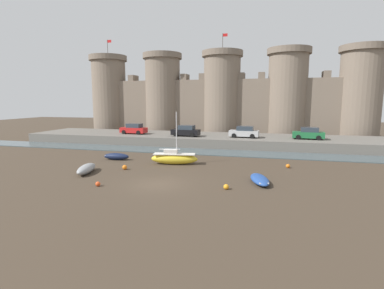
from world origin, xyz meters
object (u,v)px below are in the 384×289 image
object	(u,v)px
mooring_buoy_near_channel	(288,166)
mooring_buoy_near_shore	(125,167)
sailboat_near_channel_right	(174,158)
car_quay_west	(309,134)
rowboat_foreground_left	(116,156)
mooring_buoy_mid_mud	(98,184)
rowboat_midflat_left	(86,169)
mooring_buoy_off_centre	(226,187)
car_quay_east	(186,131)
car_quay_centre_east	(134,129)
car_quay_centre_west	(244,132)
rowboat_midflat_right	(260,179)

from	to	relation	value
mooring_buoy_near_channel	mooring_buoy_near_shore	world-z (taller)	mooring_buoy_near_shore
sailboat_near_channel_right	car_quay_west	world-z (taller)	sailboat_near_channel_right
rowboat_foreground_left	mooring_buoy_mid_mud	world-z (taller)	rowboat_foreground_left
rowboat_foreground_left	rowboat_midflat_left	xyz separation A→B (m)	(0.36, -6.26, 0.02)
mooring_buoy_off_centre	car_quay_east	world-z (taller)	car_quay_east
car_quay_east	mooring_buoy_off_centre	bearing A→B (deg)	-66.67
rowboat_midflat_left	mooring_buoy_near_shore	bearing A→B (deg)	37.34
mooring_buoy_off_centre	car_quay_centre_east	bearing A→B (deg)	129.33
mooring_buoy_mid_mud	car_quay_west	distance (m)	29.29
rowboat_midflat_left	car_quay_east	bearing A→B (deg)	77.14
mooring_buoy_near_channel	car_quay_centre_west	size ratio (longest dim) A/B	0.10
mooring_buoy_mid_mud	car_quay_east	world-z (taller)	car_quay_east
car_quay_centre_east	car_quay_west	distance (m)	25.84
mooring_buoy_near_channel	car_quay_west	world-z (taller)	car_quay_west
mooring_buoy_off_centre	car_quay_centre_east	size ratio (longest dim) A/B	0.10
rowboat_foreground_left	car_quay_west	xyz separation A→B (m)	(21.68, 13.26, 1.74)
car_quay_centre_west	car_quay_west	bearing A→B (deg)	1.73
car_quay_centre_east	sailboat_near_channel_right	bearing A→B (deg)	-51.43
mooring_buoy_off_centre	car_quay_west	world-z (taller)	car_quay_west
mooring_buoy_near_shore	sailboat_near_channel_right	bearing A→B (deg)	42.81
rowboat_midflat_left	rowboat_midflat_right	bearing A→B (deg)	1.95
car_quay_centre_east	car_quay_centre_west	size ratio (longest dim) A/B	1.00
rowboat_midflat_right	rowboat_foreground_left	distance (m)	16.86
car_quay_centre_east	car_quay_east	world-z (taller)	same
rowboat_midflat_left	mooring_buoy_near_shore	xyz separation A→B (m)	(2.77, 2.11, -0.19)
mooring_buoy_near_shore	car_quay_east	world-z (taller)	car_quay_east
rowboat_midflat_right	sailboat_near_channel_right	distance (m)	10.27
car_quay_centre_east	rowboat_midflat_right	bearing A→B (deg)	-43.68
rowboat_midflat_left	mooring_buoy_off_centre	world-z (taller)	rowboat_midflat_left
mooring_buoy_near_shore	car_quay_centre_east	world-z (taller)	car_quay_centre_east
sailboat_near_channel_right	car_quay_east	size ratio (longest dim) A/B	1.29
rowboat_midflat_left	mooring_buoy_near_channel	xyz separation A→B (m)	(18.03, 6.75, -0.21)
mooring_buoy_off_centre	sailboat_near_channel_right	bearing A→B (deg)	130.69
sailboat_near_channel_right	mooring_buoy_mid_mud	world-z (taller)	sailboat_near_channel_right
car_quay_centre_east	car_quay_centre_west	xyz separation A→B (m)	(17.23, -0.39, 0.00)
car_quay_centre_east	car_quay_centre_west	distance (m)	17.24
car_quay_centre_west	sailboat_near_channel_right	bearing A→B (deg)	-114.17
sailboat_near_channel_right	car_quay_centre_west	bearing A→B (deg)	65.83
rowboat_midflat_left	car_quay_west	xyz separation A→B (m)	(21.32, 19.52, 1.73)
rowboat_midflat_right	mooring_buoy_near_channel	world-z (taller)	rowboat_midflat_right
mooring_buoy_mid_mud	mooring_buoy_near_shore	size ratio (longest dim) A/B	0.83
mooring_buoy_mid_mud	car_quay_centre_west	bearing A→B (deg)	67.75
rowboat_foreground_left	mooring_buoy_near_shore	size ratio (longest dim) A/B	6.55
car_quay_centre_west	car_quay_west	world-z (taller)	same
car_quay_centre_east	mooring_buoy_off_centre	bearing A→B (deg)	-50.67
mooring_buoy_near_channel	rowboat_midflat_right	bearing A→B (deg)	-112.14
rowboat_midflat_right	mooring_buoy_off_centre	xyz separation A→B (m)	(-2.37, -2.43, -0.10)
mooring_buoy_near_shore	car_quay_east	xyz separation A→B (m)	(1.49, 16.55, 1.92)
sailboat_near_channel_right	car_quay_west	bearing A→B (deg)	43.27
mooring_buoy_mid_mud	mooring_buoy_off_centre	world-z (taller)	mooring_buoy_off_centre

